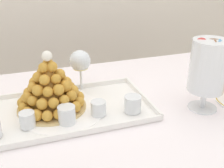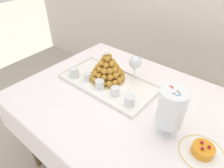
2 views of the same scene
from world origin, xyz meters
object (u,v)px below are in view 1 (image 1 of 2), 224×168
(dessert_cup_mid_right, at_px, (98,109))
(macaron_goblet, at_px, (208,67))
(dessert_cup_right, at_px, (133,104))
(serving_tray, at_px, (62,111))
(croquembouche, at_px, (50,88))
(wine_glass, at_px, (80,62))
(dessert_cup_centre, at_px, (67,115))
(dessert_cup_mid_left, at_px, (27,120))

(dessert_cup_mid_right, bearing_deg, macaron_goblet, -9.92)
(dessert_cup_right, bearing_deg, serving_tray, 160.56)
(serving_tray, bearing_deg, croquembouche, 134.88)
(dessert_cup_mid_right, height_order, dessert_cup_right, dessert_cup_right)
(serving_tray, distance_m, dessert_cup_mid_right, 0.14)
(serving_tray, height_order, wine_glass, wine_glass)
(wine_glass, bearing_deg, macaron_goblet, -36.31)
(croquembouche, xyz_separation_m, dessert_cup_centre, (0.03, -0.11, -0.05))
(croquembouche, bearing_deg, dessert_cup_mid_right, -33.59)
(croquembouche, relative_size, dessert_cup_mid_right, 4.61)
(dessert_cup_mid_right, xyz_separation_m, wine_glass, (-0.01, 0.22, 0.09))
(croquembouche, distance_m, dessert_cup_mid_right, 0.18)
(macaron_goblet, distance_m, wine_glass, 0.48)
(croquembouche, distance_m, macaron_goblet, 0.55)
(dessert_cup_mid_left, bearing_deg, croquembouche, 47.18)
(dessert_cup_mid_right, height_order, wine_glass, wine_glass)
(dessert_cup_centre, xyz_separation_m, macaron_goblet, (0.48, -0.05, 0.13))
(serving_tray, bearing_deg, dessert_cup_centre, -87.40)
(croquembouche, xyz_separation_m, dessert_cup_right, (0.26, -0.11, -0.05))
(dessert_cup_right, bearing_deg, dessert_cup_mid_right, 172.16)
(serving_tray, relative_size, croquembouche, 2.58)
(serving_tray, xyz_separation_m, dessert_cup_mid_left, (-0.12, -0.07, 0.03))
(dessert_cup_mid_right, xyz_separation_m, dessert_cup_right, (0.12, -0.02, 0.00))
(serving_tray, bearing_deg, dessert_cup_mid_right, -29.92)
(serving_tray, xyz_separation_m, wine_glass, (0.11, 0.15, 0.12))
(dessert_cup_centre, distance_m, dessert_cup_mid_right, 0.11)
(dessert_cup_right, distance_m, wine_glass, 0.28)
(croquembouche, distance_m, dessert_cup_mid_left, 0.14)
(dessert_cup_mid_left, distance_m, dessert_cup_mid_right, 0.23)
(croquembouche, height_order, dessert_cup_right, croquembouche)
(dessert_cup_mid_right, distance_m, dessert_cup_right, 0.12)
(dessert_cup_centre, relative_size, wine_glass, 0.34)
(dessert_cup_mid_left, bearing_deg, wine_glass, 43.88)
(dessert_cup_mid_left, height_order, dessert_cup_right, dessert_cup_right)
(serving_tray, xyz_separation_m, macaron_goblet, (0.49, -0.13, 0.16))
(dessert_cup_mid_left, xyz_separation_m, macaron_goblet, (0.61, -0.07, 0.13))
(dessert_cup_mid_left, xyz_separation_m, dessert_cup_mid_right, (0.23, -0.00, -0.00))
(dessert_cup_centre, height_order, dessert_cup_right, same)
(dessert_cup_mid_right, bearing_deg, dessert_cup_centre, -171.89)
(macaron_goblet, bearing_deg, dessert_cup_centre, 174.19)
(dessert_cup_right, relative_size, macaron_goblet, 0.22)
(dessert_cup_mid_right, bearing_deg, dessert_cup_mid_left, 179.86)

